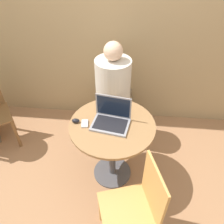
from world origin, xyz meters
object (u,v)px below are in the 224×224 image
object	(u,v)px
chair_empty	(136,208)
cell_phone	(85,124)
laptop	(112,119)
person_seated	(114,99)

from	to	relation	value
chair_empty	cell_phone	bearing A→B (deg)	129.48
laptop	cell_phone	world-z (taller)	laptop
cell_phone	chair_empty	world-z (taller)	chair_empty
chair_empty	person_seated	bearing A→B (deg)	102.43
laptop	person_seated	world-z (taller)	person_seated
person_seated	cell_phone	bearing A→B (deg)	-105.92
laptop	cell_phone	xyz separation A→B (m)	(-0.24, -0.04, -0.04)
laptop	cell_phone	bearing A→B (deg)	-169.68
cell_phone	chair_empty	bearing A→B (deg)	-50.52
cell_phone	person_seated	bearing A→B (deg)	74.08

